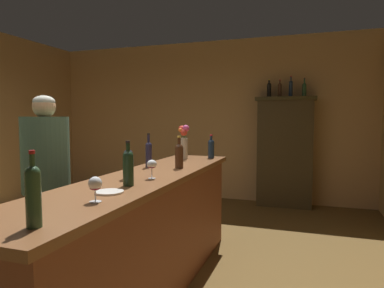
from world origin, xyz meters
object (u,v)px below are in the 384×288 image
Objects in this scene: wine_bottle_malbec at (33,193)px; wine_bottle_riesling at (128,166)px; wine_bottle_rose at (149,153)px; display_bottle_center at (291,88)px; wine_bottle_pinot at (179,154)px; bar_counter at (145,236)px; display_bottle_midright at (304,89)px; display_bottle_left at (269,89)px; wine_bottle_chardonnay at (128,162)px; wine_glass_mid at (95,185)px; flower_arrangement at (183,141)px; cheese_plate at (109,192)px; display_cabinet at (285,150)px; display_bottle_midleft at (280,89)px; wine_glass_front at (152,165)px; wine_bottle_merlot at (211,148)px; patron_redhead at (47,185)px.

wine_bottle_riesling is (-0.06, 0.93, -0.01)m from wine_bottle_malbec.
display_bottle_center is at bearing 68.50° from wine_bottle_rose.
wine_bottle_rose is (-0.30, -0.02, 0.01)m from wine_bottle_pinot.
display_bottle_midright is (1.20, 3.41, 1.45)m from bar_counter.
bar_counter is 10.32× the size of display_bottle_left.
wine_bottle_chardonnay reaches higher than wine_glass_mid.
flower_arrangement is at bearing 96.24° from wine_bottle_riesling.
cheese_plate is (-0.05, 0.23, -0.09)m from wine_glass_mid.
wine_bottle_rose is (-0.26, 0.86, 0.00)m from wine_bottle_riesling.
wine_bottle_riesling is 0.79× the size of flower_arrangement.
display_bottle_left is 0.35m from display_bottle_center.
display_bottle_center is (0.35, -0.00, 0.01)m from display_bottle_left.
display_cabinet is at bearing 79.79° from wine_glass_mid.
bar_counter is 1.08m from wine_glass_mid.
wine_bottle_pinot is 3.18m from display_bottle_center.
display_bottle_midleft is at bearing 76.30° from wine_bottle_chardonnay.
wine_bottle_pinot is at bearing 75.36° from bar_counter.
bar_counter is 21.11× the size of wine_glass_front.
display_cabinet is 3.16m from wine_bottle_rose.
display_cabinet reaches higher than bar_counter.
display_bottle_left reaches higher than wine_bottle_malbec.
display_bottle_midright is at bearing -0.00° from display_cabinet.
wine_bottle_riesling is at bearing -83.76° from flower_arrangement.
wine_bottle_malbec is at bearing -99.12° from display_cabinet.
bar_counter is 0.80m from wine_bottle_pinot.
wine_bottle_pinot is (0.12, 0.47, 0.64)m from bar_counter.
wine_glass_front is 0.77m from wine_glass_mid.
wine_bottle_chardonnay reaches higher than wine_bottle_merlot.
patron_redhead is at bearing -125.83° from wine_bottle_merlot.
wine_bottle_malbec is at bearing -84.60° from cheese_plate.
display_bottle_center is 1.14× the size of display_bottle_midright.
display_cabinet is 5.70× the size of wine_bottle_rose.
display_bottle_midright reaches higher than wine_glass_mid.
cheese_plate is at bearing -105.33° from display_bottle_midright.
flower_arrangement reaches higher than wine_bottle_pinot.
wine_glass_mid is at bearing -91.31° from wine_bottle_merlot.
wine_bottle_riesling is 3.98m from display_bottle_midleft.
wine_bottle_pinot is 1.69× the size of cheese_plate.
display_cabinet is 2.19m from wine_bottle_merlot.
wine_bottle_chardonnay is at bearing -99.39° from wine_bottle_merlot.
wine_glass_mid is 0.37× the size of flower_arrangement.
wine_glass_front is 0.49× the size of display_bottle_midright.
display_bottle_midleft is (0.73, 3.82, 0.81)m from wine_bottle_riesling.
wine_bottle_rose is (-1.09, -2.96, 0.20)m from display_cabinet.
wine_bottle_merlot is at bearing -111.16° from display_bottle_center.
wine_bottle_merlot is 0.95× the size of display_bottle_midleft.
wine_bottle_rose reaches higher than wine_glass_front.
wine_bottle_malbec is (0.15, -1.34, 0.65)m from bar_counter.
wine_bottle_pinot is at bearing 4.22° from wine_bottle_rose.
wine_bottle_malbec is 4.89m from display_bottle_center.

